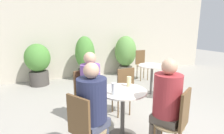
# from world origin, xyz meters

# --- Properties ---
(storefront_wall) EXTENTS (10.00, 0.06, 3.00)m
(storefront_wall) POSITION_xyz_m (0.00, 3.79, 1.50)
(storefront_wall) COLOR beige
(storefront_wall) RESTS_ON ground_plane
(cafe_table_near) EXTENTS (0.67, 0.67, 0.73)m
(cafe_table_near) POSITION_xyz_m (-0.25, 0.23, 0.51)
(cafe_table_near) COLOR #514C47
(cafe_table_near) RESTS_ON ground_plane
(cafe_table_far) EXTENTS (0.64, 0.64, 0.73)m
(cafe_table_far) POSITION_xyz_m (1.13, 1.50, 0.50)
(cafe_table_far) COLOR #514C47
(cafe_table_far) RESTS_ON ground_plane
(bistro_chair_0) EXTENTS (0.42, 0.43, 0.91)m
(bistro_chair_0) POSITION_xyz_m (-0.63, 0.87, 0.55)
(bistro_chair_0) COLOR #997F56
(bistro_chair_0) RESTS_ON ground_plane
(bistro_chair_1) EXTENTS (0.43, 0.42, 0.91)m
(bistro_chair_1) POSITION_xyz_m (-0.89, -0.16, 0.55)
(bistro_chair_1) COLOR #997F56
(bistro_chair_1) RESTS_ON ground_plane
(bistro_chair_2) EXTENTS (0.42, 0.43, 0.91)m
(bistro_chair_2) POSITION_xyz_m (0.14, -0.42, 0.55)
(bistro_chair_2) COLOR #997F56
(bistro_chair_2) RESTS_ON ground_plane
(bistro_chair_3) EXTENTS (0.37, 0.38, 0.91)m
(bistro_chair_3) POSITION_xyz_m (1.62, 2.77, 0.55)
(bistro_chair_3) COLOR #997F56
(bistro_chair_3) RESTS_ON ground_plane
(bistro_chair_4) EXTENTS (0.37, 0.38, 0.91)m
(bistro_chair_4) POSITION_xyz_m (0.05, 0.82, 0.55)
(bistro_chair_4) COLOR #997F56
(bistro_chair_4) RESTS_ON ground_plane
(seated_person_0) EXTENTS (0.38, 0.39, 1.22)m
(seated_person_0) POSITION_xyz_m (-0.56, 0.75, 0.73)
(seated_person_0) COLOR brown
(seated_person_0) RESTS_ON ground_plane
(seated_person_1) EXTENTS (0.41, 0.40, 1.22)m
(seated_person_1) POSITION_xyz_m (-0.77, -0.08, 0.73)
(seated_person_1) COLOR #42475B
(seated_person_1) RESTS_ON ground_plane
(seated_person_2) EXTENTS (0.40, 0.41, 1.24)m
(seated_person_2) POSITION_xyz_m (0.06, -0.29, 0.74)
(seated_person_2) COLOR brown
(seated_person_2) RESTS_ON ground_plane
(beer_glass_0) EXTENTS (0.06, 0.06, 0.15)m
(beer_glass_0) POSITION_xyz_m (-0.43, 0.14, 0.81)
(beer_glass_0) COLOR silver
(beer_glass_0) RESTS_ON cafe_table_near
(beer_glass_1) EXTENTS (0.06, 0.06, 0.15)m
(beer_glass_1) POSITION_xyz_m (-0.09, 0.35, 0.81)
(beer_glass_1) COLOR beige
(beer_glass_1) RESTS_ON cafe_table_near
(potted_plant_0) EXTENTS (0.69, 0.69, 1.17)m
(potted_plant_0) POSITION_xyz_m (-1.36, 3.34, 0.65)
(potted_plant_0) COLOR #47423D
(potted_plant_0) RESTS_ON ground_plane
(potted_plant_1) EXTENTS (0.58, 0.58, 1.35)m
(potted_plant_1) POSITION_xyz_m (-0.04, 3.26, 0.72)
(potted_plant_1) COLOR #47423D
(potted_plant_1) RESTS_ON ground_plane
(potted_plant_2) EXTENTS (0.72, 0.72, 1.33)m
(potted_plant_2) POSITION_xyz_m (1.38, 3.39, 0.74)
(potted_plant_2) COLOR slate
(potted_plant_2) RESTS_ON ground_plane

